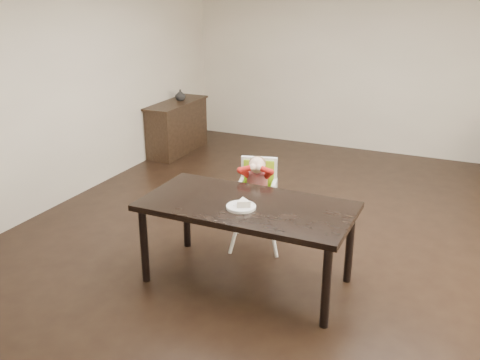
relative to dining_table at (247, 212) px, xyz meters
name	(u,v)px	position (x,y,z in m)	size (l,w,h in m)	color
ground	(303,242)	(0.23, 0.93, -0.67)	(7.00, 7.00, 0.00)	black
room_walls	(312,59)	(0.23, 0.93, 1.18)	(6.02, 7.02, 2.71)	beige
dining_table	(247,212)	(0.00, 0.00, 0.00)	(1.80, 0.90, 0.75)	black
high_chair	(257,183)	(-0.20, 0.71, -0.01)	(0.48, 0.48, 0.94)	white
plate	(242,205)	(0.00, -0.10, 0.10)	(0.27, 0.27, 0.07)	white
sideboard	(177,127)	(-2.55, 3.10, -0.27)	(0.44, 1.26, 0.79)	black
vase	(180,95)	(-2.55, 3.23, 0.20)	(0.16, 0.17, 0.16)	#99999E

